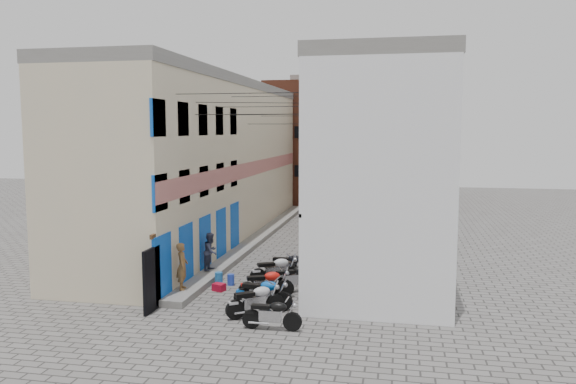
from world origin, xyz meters
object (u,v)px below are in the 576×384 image
Objects in this scene: water_jug_far at (231,280)px; motorcycle_c at (263,292)px; motorcycle_a at (272,313)px; red_crate at (219,287)px; motorcycle_d at (266,282)px; motorcycle_f at (276,269)px; motorcycle_e at (295,276)px; motorcycle_g at (290,264)px; person_b at (211,251)px; person_a at (182,266)px; water_jug_near at (219,278)px; motorcycle_b at (256,299)px.

motorcycle_c is at bearing -53.35° from water_jug_far.
red_crate is at bearing -141.49° from motorcycle_a.
motorcycle_d reaches higher than red_crate.
motorcycle_e is at bearing 16.19° from motorcycle_f.
red_crate is (-2.02, 0.58, -0.46)m from motorcycle_d.
person_b is (-3.37, -0.28, 0.45)m from motorcycle_g.
motorcycle_g is 1.18× the size of person_a.
motorcycle_c is 3.34m from water_jug_far.
person_a is 1.09× the size of person_b.
water_jug_near is 1.09× the size of red_crate.
motorcycle_b is 4.72× the size of water_jug_far.
person_a is at bearing -142.34° from red_crate.
red_crate is at bearing -42.81° from motorcycle_g.
motorcycle_g is 4.59× the size of red_crate.
motorcycle_e is at bearing 18.49° from motorcycle_g.
motorcycle_d is (-0.17, 1.22, -0.01)m from motorcycle_c.
motorcycle_c is 1.01× the size of motorcycle_g.
motorcycle_e reaches higher than red_crate.
person_a reaches higher than motorcycle_a.
person_a is (-3.27, 1.73, 0.53)m from motorcycle_b.
motorcycle_d is at bearing -125.35° from person_b.
motorcycle_f is at bearing 36.26° from red_crate.
motorcycle_e reaches higher than motorcycle_d.
motorcycle_c is 3.23m from motorcycle_f.
person_b is at bearing -83.66° from motorcycle_g.
person_a is at bearing -175.95° from person_b.
motorcycle_d is at bearing -38.60° from water_jug_far.
person_b is (-2.97, 0.68, 0.43)m from motorcycle_f.
motorcycle_a is at bearing -16.98° from motorcycle_f.
water_jug_far is (0.51, -0.00, -0.03)m from water_jug_near.
motorcycle_c is at bearing -158.26° from motorcycle_a.
motorcycle_a is at bearing -141.74° from person_a.
person_a is 2.38m from water_jug_far.
motorcycle_b is 3.40m from red_crate.
motorcycle_f is 2.32m from water_jug_near.
motorcycle_g is at bearing 35.52° from water_jug_far.
motorcycle_b is 4.03m from motorcycle_f.
motorcycle_b is at bearing -0.33° from motorcycle_c.
motorcycle_f is 1.85m from water_jug_far.
motorcycle_e is at bearing -179.43° from motorcycle_a.
person_a is 3.98× the size of water_jug_far.
motorcycle_a is 7.08m from person_b.
water_jug_near is at bearing 108.72° from red_crate.
motorcycle_e is 4.33m from person_b.
motorcycle_d is 2.15m from red_crate.
person_b is at bearing -18.65° from person_a.
motorcycle_d reaches higher than water_jug_far.
motorcycle_d reaches higher than water_jug_near.
water_jug_near is (-2.31, 1.45, -0.36)m from motorcycle_d.
person_b is at bearing 121.32° from water_jug_near.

